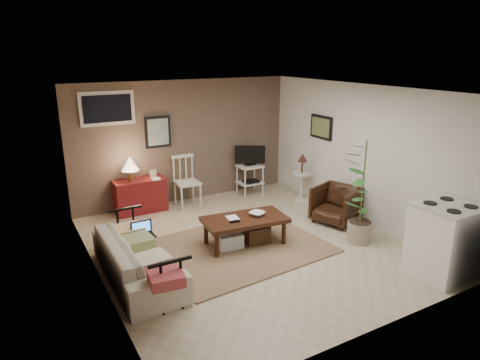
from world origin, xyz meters
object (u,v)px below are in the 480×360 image
red_console (139,193)px  armchair (336,203)px  sofa (137,251)px  coffee_table (244,229)px  potted_plant (363,189)px  spindle_chair (187,183)px  side_table (302,172)px  tv_stand (250,169)px  stove (445,240)px

red_console → armchair: (2.86, -2.21, -0.02)m
armchair → sofa: bearing=-106.5°
coffee_table → potted_plant: bearing=-25.4°
sofa → coffee_table: bearing=-84.6°
sofa → spindle_chair: size_ratio=2.00×
side_table → armchair: 1.22m
sofa → side_table: bearing=-70.0°
side_table → armchair: (-0.14, -1.19, -0.25)m
red_console → side_table: bearing=-18.8°
tv_stand → side_table: tv_stand is taller
potted_plant → stove: (0.23, -1.31, -0.39)m
tv_stand → stove: tv_stand is taller
armchair → potted_plant: potted_plant is taller
red_console → side_table: size_ratio=1.10×
armchair → potted_plant: 0.98m
side_table → potted_plant: 2.04m
side_table → armchair: side_table is taller
coffee_table → stove: (1.89, -2.10, 0.23)m
coffee_table → sofa: size_ratio=0.68×
coffee_table → stove: stove is taller
sofa → tv_stand: tv_stand is taller
armchair → stove: stove is taller
potted_plant → stove: size_ratio=1.65×
tv_stand → potted_plant: (0.30, -2.88, 0.34)m
red_console → potted_plant: size_ratio=0.65×
spindle_chair → stove: stove is taller
potted_plant → red_console: bearing=131.3°
tv_stand → armchair: 2.16m
stove → tv_stand: bearing=97.2°
stove → coffee_table: bearing=131.9°
potted_plant → tv_stand: bearing=96.0°
armchair → potted_plant: (-0.22, -0.80, 0.53)m
side_table → potted_plant: bearing=-100.4°
potted_plant → stove: 1.39m
spindle_chair → coffee_table: bearing=-88.1°
coffee_table → armchair: bearing=0.4°
side_table → sofa: bearing=-160.0°
armchair → potted_plant: size_ratio=0.43×
stove → red_console: bearing=123.6°
red_console → coffee_table: bearing=-66.1°
side_table → coffee_table: bearing=-149.2°
tv_stand → potted_plant: potted_plant is taller
red_console → tv_stand: 2.35m
red_console → spindle_chair: (0.92, -0.11, 0.09)m
red_console → stove: size_ratio=1.08×
side_table → potted_plant: (-0.36, -1.99, 0.28)m
stove → spindle_chair: bearing=114.9°
spindle_chair → tv_stand: size_ratio=0.94×
red_console → side_table: (3.01, -1.02, 0.24)m
coffee_table → armchair: size_ratio=1.86×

